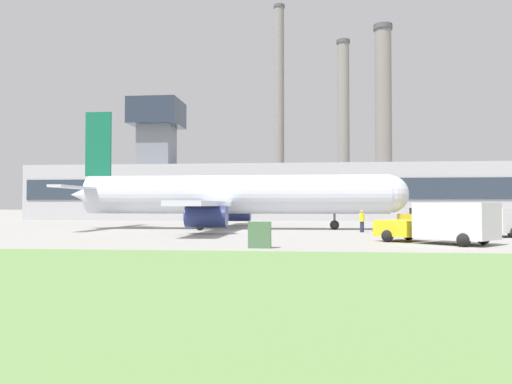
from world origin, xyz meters
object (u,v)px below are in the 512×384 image
(airplane, at_px, (230,195))
(baggage_truck, at_px, (442,223))
(pushback_tug, at_px, (419,221))
(ground_crew_person, at_px, (362,221))

(airplane, relative_size, baggage_truck, 4.80)
(pushback_tug, xyz_separation_m, baggage_truck, (-1.91, -14.75, 0.29))
(baggage_truck, bearing_deg, ground_crew_person, 105.09)
(ground_crew_person, bearing_deg, airplane, 159.71)
(baggage_truck, relative_size, ground_crew_person, 3.63)
(airplane, height_order, ground_crew_person, airplane)
(airplane, height_order, pushback_tug, airplane)
(baggage_truck, distance_m, ground_crew_person, 11.92)
(airplane, distance_m, baggage_truck, 21.18)
(baggage_truck, xyz_separation_m, ground_crew_person, (-3.10, 11.50, -0.23))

